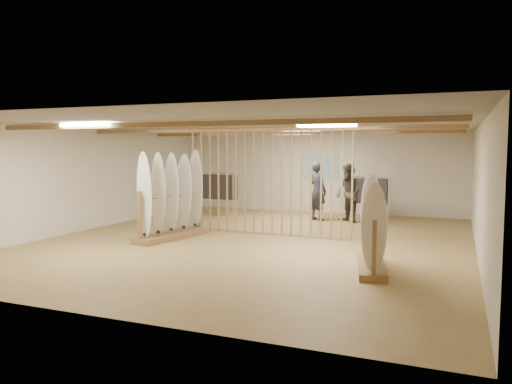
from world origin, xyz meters
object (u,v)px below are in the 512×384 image
at_px(clothing_rack_a, 219,187).
at_px(shopper_a, 318,187).
at_px(rack_left, 172,210).
at_px(shopper_b, 349,190).
at_px(clothing_rack_b, 369,191).
at_px(rack_right, 372,238).

xyz_separation_m(clothing_rack_a, shopper_a, (3.46, -0.02, 0.10)).
bearing_deg(shopper_a, clothing_rack_a, 29.96).
xyz_separation_m(rack_left, shopper_b, (3.54, 4.43, 0.29)).
distance_m(clothing_rack_a, clothing_rack_b, 4.99).
distance_m(clothing_rack_b, shopper_b, 1.08).
xyz_separation_m(rack_right, shopper_a, (-2.67, 6.01, 0.46)).
bearing_deg(clothing_rack_a, shopper_a, 7.63).
bearing_deg(shopper_b, rack_left, -84.70).
xyz_separation_m(rack_right, clothing_rack_a, (-6.13, 6.02, 0.36)).
relative_size(rack_left, shopper_a, 1.09).
relative_size(rack_left, clothing_rack_a, 1.57).
relative_size(rack_right, shopper_b, 0.94).
bearing_deg(shopper_b, clothing_rack_a, -138.18).
bearing_deg(shopper_b, clothing_rack_b, 109.24).
height_order(shopper_a, shopper_b, shopper_a).
height_order(rack_right, clothing_rack_a, rack_right).
distance_m(rack_right, shopper_b, 6.11).
bearing_deg(rack_right, clothing_rack_b, 88.73).
height_order(clothing_rack_a, shopper_a, shopper_a).
bearing_deg(shopper_b, rack_right, -30.37).
relative_size(clothing_rack_a, shopper_b, 0.73).
height_order(clothing_rack_a, shopper_b, shopper_b).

